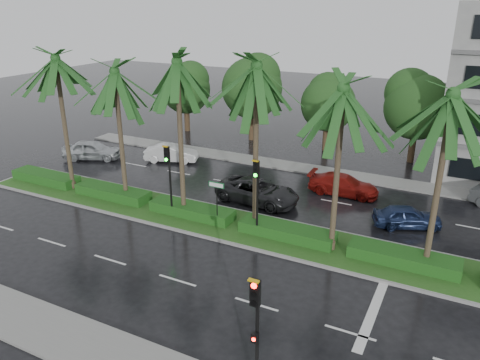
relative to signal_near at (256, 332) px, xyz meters
The scene contains 17 objects.
ground 11.42m from the signal_near, 122.58° to the left, with size 120.00×120.00×0.00m, color black.
near_sidewalk 6.53m from the signal_near, behind, with size 40.00×2.40×0.12m, color gray.
far_sidewalk 22.35m from the signal_near, 105.67° to the left, with size 40.00×2.00×0.12m, color gray.
median 12.24m from the signal_near, 120.00° to the left, with size 36.00×4.00×0.15m.
hedge 12.17m from the signal_near, 120.00° to the left, with size 35.20×1.40×0.60m.
lane_markings 9.76m from the signal_near, 108.30° to the left, with size 34.00×13.06×0.01m.
palm_row 13.80m from the signal_near, 124.87° to the left, with size 26.30×4.20×9.67m.
signal_near is the anchor object (origin of this frame).
signal_median_left 13.93m from the signal_near, 135.91° to the left, with size 0.34×0.42×4.36m.
signal_median_right 10.69m from the signal_near, 114.91° to the left, with size 0.34×0.42×4.36m.
street_sign 12.11m from the signal_near, 125.34° to the left, with size 0.95×0.09×2.60m.
bg_trees 27.55m from the signal_near, 100.76° to the left, with size 33.03×5.40×7.80m.
car_silver 27.23m from the signal_near, 144.05° to the left, with size 4.53×1.82×1.54m, color #B6BBBF.
car_white 24.39m from the signal_near, 131.05° to the left, with size 4.15×1.45×1.37m, color silver.
car_darkgrey 15.70m from the signal_near, 114.63° to the left, with size 5.35×2.47×1.49m, color #232325.
car_red 18.11m from the signal_near, 96.37° to the left, with size 4.58×1.86×1.33m, color maroon.
car_blue 15.13m from the signal_near, 80.42° to the left, with size 3.73×1.50×1.27m, color #1A274E.
Camera 1 is at (10.86, -20.05, 12.01)m, focal length 35.00 mm.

